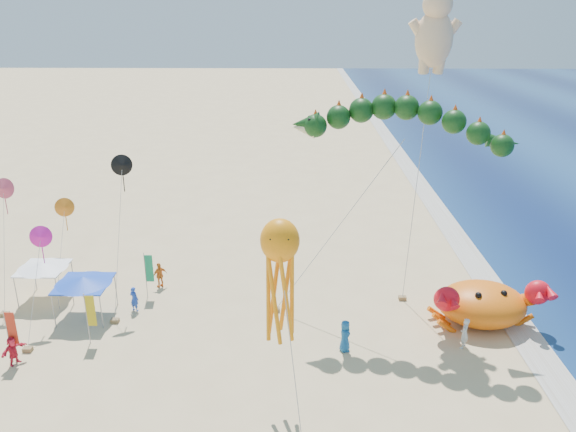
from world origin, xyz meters
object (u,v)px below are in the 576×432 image
(octopus_kite, at_px, (280,271))
(canopy_blue, at_px, (83,281))
(dragon_kite, at_px, (402,129))
(cherub_kite, at_px, (435,29))
(canopy_white, at_px, (42,265))
(crab_inflatable, at_px, (483,303))

(octopus_kite, bearing_deg, canopy_blue, 146.91)
(dragon_kite, height_order, octopus_kite, dragon_kite)
(cherub_kite, distance_m, canopy_blue, 25.92)
(canopy_blue, bearing_deg, octopus_kite, -33.09)
(octopus_kite, bearing_deg, dragon_kite, 52.40)
(dragon_kite, xyz_separation_m, canopy_white, (-22.34, 1.66, -9.34))
(crab_inflatable, bearing_deg, canopy_blue, 178.96)
(octopus_kite, distance_m, canopy_white, 19.34)
(crab_inflatable, relative_size, cherub_kite, 0.37)
(crab_inflatable, height_order, canopy_white, crab_inflatable)
(cherub_kite, bearing_deg, dragon_kite, -121.01)
(crab_inflatable, distance_m, dragon_kite, 11.77)
(crab_inflatable, height_order, cherub_kite, cherub_kite)
(octopus_kite, relative_size, canopy_blue, 2.80)
(dragon_kite, xyz_separation_m, cherub_kite, (2.18, 3.62, 5.19))
(canopy_white, bearing_deg, cherub_kite, 4.57)
(canopy_white, bearing_deg, dragon_kite, -4.26)
(cherub_kite, height_order, canopy_blue, cherub_kite)
(octopus_kite, distance_m, canopy_blue, 15.45)
(canopy_white, bearing_deg, crab_inflatable, -5.28)
(cherub_kite, height_order, canopy_white, cherub_kite)
(crab_inflatable, height_order, canopy_blue, crab_inflatable)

